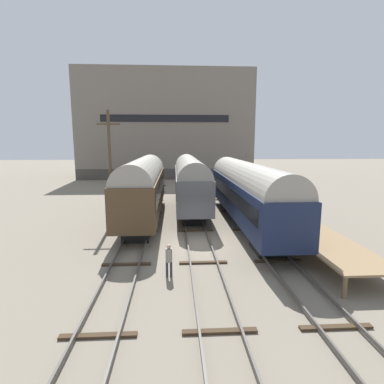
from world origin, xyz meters
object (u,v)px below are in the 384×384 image
object	(u,v)px
train_car_navy	(246,189)
train_car_grey	(190,179)
train_car_brown	(144,185)
person_worker	(169,258)
utility_pole	(110,166)
bench	(290,212)

from	to	relation	value
train_car_navy	train_car_grey	bearing A→B (deg)	122.25
train_car_brown	person_worker	size ratio (longest dim) A/B	9.30
train_car_brown	train_car_navy	size ratio (longest dim) A/B	0.83
train_car_brown	utility_pole	xyz separation A→B (m)	(-2.51, -0.81, 1.68)
train_car_brown	bench	world-z (taller)	train_car_brown
train_car_grey	utility_pole	xyz separation A→B (m)	(-6.62, -5.33, 1.75)
train_car_grey	bench	bearing A→B (deg)	-52.54
train_car_grey	person_worker	bearing A→B (deg)	-96.58
train_car_brown	person_worker	bearing A→B (deg)	-78.42
person_worker	bench	bearing A→B (deg)	38.40
utility_pole	train_car_navy	bearing A→B (deg)	-6.30
bench	person_worker	distance (m)	11.02
person_worker	utility_pole	bearing A→B (deg)	114.81
train_car_grey	person_worker	size ratio (longest dim) A/B	10.28
bench	person_worker	size ratio (longest dim) A/B	0.84
bench	person_worker	bearing A→B (deg)	-141.60
bench	train_car_brown	bearing A→B (deg)	158.18
train_car_brown	train_car_navy	xyz separation A→B (m)	(8.22, -1.99, -0.13)
train_car_brown	train_car_navy	distance (m)	8.46
train_car_brown	train_car_grey	world-z (taller)	train_car_brown
bench	utility_pole	distance (m)	14.23
train_car_navy	person_worker	bearing A→B (deg)	-122.74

